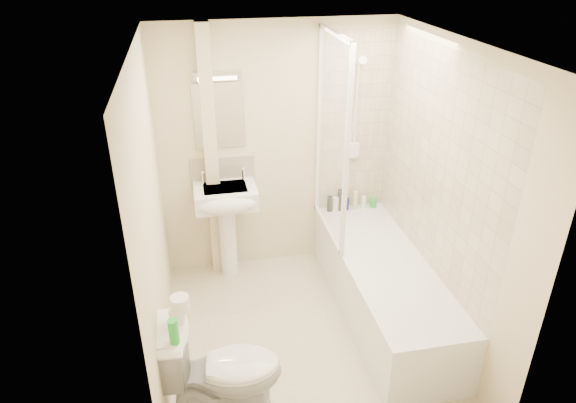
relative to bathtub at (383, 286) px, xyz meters
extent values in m
plane|color=beige|center=(-0.75, -0.20, -0.29)|extent=(2.50, 2.50, 0.00)
cube|color=beige|center=(-0.75, 1.05, 0.91)|extent=(2.20, 0.02, 2.40)
cube|color=beige|center=(-1.85, -0.20, 0.91)|extent=(0.02, 2.50, 2.40)
cube|color=beige|center=(0.35, -0.20, 0.91)|extent=(0.02, 2.50, 2.40)
cube|color=white|center=(-0.75, -0.20, 2.11)|extent=(2.20, 2.50, 0.02)
cube|color=beige|center=(0.00, 1.04, 1.14)|extent=(0.70, 0.01, 1.75)
cube|color=beige|center=(0.34, 0.00, 1.14)|extent=(0.01, 2.10, 1.75)
cube|color=beige|center=(-1.37, 0.99, 0.91)|extent=(0.12, 0.12, 2.40)
cube|color=beige|center=(-1.27, 1.04, 0.74)|extent=(0.60, 0.02, 0.30)
cube|color=white|center=(-1.27, 1.04, 1.29)|extent=(0.46, 0.01, 0.60)
cube|color=silver|center=(-1.27, 1.02, 1.66)|extent=(0.42, 0.07, 0.07)
cube|color=white|center=(0.00, 0.00, -0.01)|extent=(0.70, 2.10, 0.55)
cube|color=white|center=(0.00, 0.00, 0.21)|extent=(0.56, 1.96, 0.05)
cube|color=white|center=(-0.35, 0.60, 1.16)|extent=(0.01, 0.90, 1.80)
cube|color=white|center=(-0.35, 1.03, 1.16)|extent=(0.04, 0.04, 1.80)
cube|color=white|center=(-0.35, 0.15, 1.16)|extent=(0.04, 0.04, 1.80)
cube|color=white|center=(-0.35, 0.60, 2.04)|extent=(0.04, 0.90, 0.04)
cube|color=white|center=(-0.35, 0.60, 0.28)|extent=(0.04, 0.90, 0.03)
cylinder|color=white|center=(0.00, 1.02, 1.26)|extent=(0.02, 0.02, 0.90)
cylinder|color=white|center=(0.00, 1.02, 0.81)|extent=(0.05, 0.05, 0.02)
cylinder|color=white|center=(0.00, 1.02, 1.71)|extent=(0.05, 0.05, 0.02)
cylinder|color=white|center=(0.00, 0.95, 1.74)|extent=(0.08, 0.11, 0.11)
cube|color=white|center=(0.00, 1.01, 0.88)|extent=(0.10, 0.05, 0.14)
cylinder|color=white|center=(-0.02, 0.99, 1.31)|extent=(0.01, 0.13, 0.84)
cylinder|color=white|center=(-1.27, 0.88, 0.10)|extent=(0.16, 0.16, 0.77)
cube|color=white|center=(-1.27, 0.85, 0.59)|extent=(0.57, 0.44, 0.18)
ellipsoid|color=white|center=(-1.27, 0.68, 0.59)|extent=(0.57, 0.24, 0.18)
cube|color=silver|center=(-1.27, 0.85, 0.65)|extent=(0.40, 0.29, 0.04)
cylinder|color=white|center=(-1.46, 0.96, 0.73)|extent=(0.03, 0.03, 0.10)
cylinder|color=white|center=(-1.08, 0.96, 0.73)|extent=(0.03, 0.03, 0.10)
sphere|color=white|center=(-1.46, 0.96, 0.79)|extent=(0.04, 0.04, 0.04)
sphere|color=white|center=(-1.08, 0.96, 0.79)|extent=(0.04, 0.04, 0.04)
cylinder|color=black|center=(-0.23, 0.96, 0.34)|extent=(0.05, 0.05, 0.16)
cylinder|color=white|center=(-0.17, 0.96, 0.33)|extent=(0.06, 0.06, 0.14)
cylinder|color=black|center=(-0.12, 0.96, 0.37)|extent=(0.06, 0.06, 0.22)
cylinder|color=navy|center=(-0.06, 0.96, 0.32)|extent=(0.05, 0.05, 0.12)
cylinder|color=beige|center=(0.03, 0.96, 0.36)|extent=(0.05, 0.05, 0.19)
cylinder|color=white|center=(0.13, 0.96, 0.32)|extent=(0.05, 0.05, 0.13)
cylinder|color=green|center=(0.23, 0.96, 0.31)|extent=(0.07, 0.07, 0.10)
imported|color=white|center=(-1.47, -0.84, 0.12)|extent=(0.57, 0.86, 0.82)
cylinder|color=white|center=(-1.72, -0.76, 0.57)|extent=(0.10, 0.10, 0.09)
cylinder|color=white|center=(-1.69, -0.77, 0.67)|extent=(0.12, 0.12, 0.09)
cylinder|color=green|center=(-1.74, -0.96, 0.61)|extent=(0.06, 0.06, 0.17)
camera|label=1|loc=(-1.53, -3.42, 2.71)|focal=32.00mm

